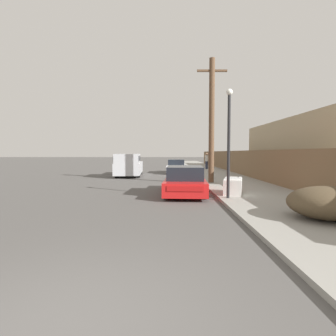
# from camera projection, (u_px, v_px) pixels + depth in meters

# --- Properties ---
(sidewalk_curb) EXTENTS (4.20, 63.00, 0.12)m
(sidewalk_curb) POSITION_uv_depth(u_px,v_px,m) (209.00, 171.00, 26.21)
(sidewalk_curb) COLOR gray
(sidewalk_curb) RESTS_ON ground
(discarded_fridge) EXTENTS (1.15, 1.70, 0.72)m
(discarded_fridge) POSITION_uv_depth(u_px,v_px,m) (233.00, 186.00, 11.57)
(discarded_fridge) COLOR white
(discarded_fridge) RESTS_ON sidewalk_curb
(parked_sports_car_red) EXTENTS (2.11, 4.62, 1.32)m
(parked_sports_car_red) POSITION_uv_depth(u_px,v_px,m) (185.00, 181.00, 12.24)
(parked_sports_car_red) COLOR red
(parked_sports_car_red) RESTS_ON ground
(car_parked_mid) EXTENTS (1.93, 4.53, 1.31)m
(car_parked_mid) POSITION_uv_depth(u_px,v_px,m) (176.00, 167.00, 24.88)
(car_parked_mid) COLOR silver
(car_parked_mid) RESTS_ON ground
(pickup_truck) EXTENTS (2.27, 5.83, 1.83)m
(pickup_truck) POSITION_uv_depth(u_px,v_px,m) (129.00, 165.00, 21.59)
(pickup_truck) COLOR silver
(pickup_truck) RESTS_ON ground
(utility_pole) EXTENTS (1.80, 0.33, 7.46)m
(utility_pole) POSITION_uv_depth(u_px,v_px,m) (211.00, 120.00, 15.82)
(utility_pole) COLOR brown
(utility_pole) RESTS_ON sidewalk_curb
(street_lamp) EXTENTS (0.26, 0.26, 4.33)m
(street_lamp) POSITION_uv_depth(u_px,v_px,m) (229.00, 135.00, 10.38)
(street_lamp) COLOR #232326
(street_lamp) RESTS_ON sidewalk_curb
(brush_pile) EXTENTS (2.15, 1.94, 0.90)m
(brush_pile) POSITION_uv_depth(u_px,v_px,m) (328.00, 203.00, 7.18)
(brush_pile) COLOR brown
(brush_pile) RESTS_ON sidewalk_curb
(wooden_fence) EXTENTS (0.08, 40.92, 1.99)m
(wooden_fence) POSITION_uv_depth(u_px,v_px,m) (235.00, 162.00, 23.83)
(wooden_fence) COLOR brown
(wooden_fence) RESTS_ON sidewalk_curb
(building_right_house) EXTENTS (6.00, 15.93, 4.43)m
(building_right_house) POSITION_uv_depth(u_px,v_px,m) (322.00, 149.00, 19.50)
(building_right_house) COLOR tan
(building_right_house) RESTS_ON ground
(pedestrian) EXTENTS (0.34, 0.34, 1.78)m
(pedestrian) POSITION_uv_depth(u_px,v_px,m) (206.00, 161.00, 29.19)
(pedestrian) COLOR #282D42
(pedestrian) RESTS_ON sidewalk_curb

